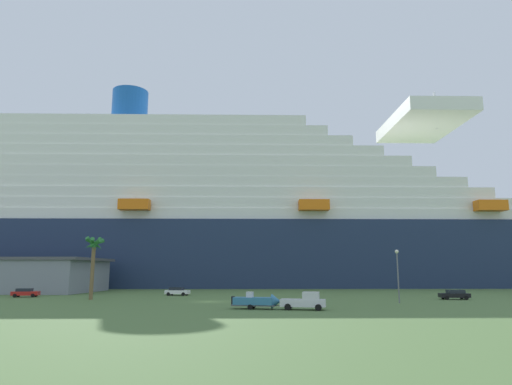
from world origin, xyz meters
The scene contains 9 objects.
ground_plane centered at (0.00, 30.00, 0.00)m, with size 600.00×600.00×0.00m, color #4C6B38.
cruise_ship centered at (-7.54, 60.87, 19.45)m, with size 243.22×42.11×64.12m.
pickup_truck centered at (13.98, -14.08, 1.04)m, with size 5.85×2.99×2.20m.
small_boat_on_trailer centered at (8.21, -13.13, 0.97)m, with size 7.07×2.90×2.15m.
palm_tree centered at (-20.50, 4.05, 8.15)m, with size 3.52×3.34×10.54m.
street_lamp centered at (28.85, -2.44, 5.17)m, with size 0.56×0.56×7.93m.
parked_car_red_hatchback centered at (-35.16, 10.23, 0.83)m, with size 4.86×2.74×1.58m.
parked_car_white_van centered at (-8.51, 16.29, 0.83)m, with size 4.81×2.66×1.58m.
parked_car_black_coupe centered at (40.53, 6.42, 0.84)m, with size 4.79×2.22×1.58m.
Camera 1 is at (9.91, -71.32, 4.93)m, focal length 31.26 mm.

